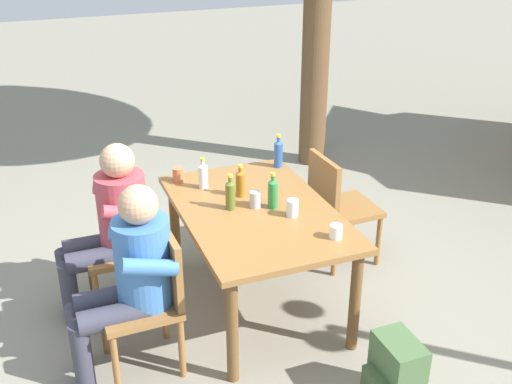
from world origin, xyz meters
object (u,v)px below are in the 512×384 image
bottle_blue (278,153)px  cup_terracotta (179,175)px  chair_near_left (130,241)px  chair_far_left (337,203)px  chair_near_right (152,293)px  bottle_olive (230,194)px  dining_table (256,222)px  bottle_amber (240,183)px  bottle_clear (203,175)px  cup_steel (255,199)px  cup_white (336,232)px  cup_glass (292,208)px  person_in_plaid_shirt (111,221)px  backpack_by_near_side (395,374)px  person_in_white_shirt (130,273)px  bottle_green (273,193)px

bottle_blue → cup_terracotta: size_ratio=2.50×
chair_near_left → chair_far_left: same height
chair_near_right → chair_near_left: bearing=180.0°
chair_near_left → bottle_olive: bottle_olive is taller
dining_table → chair_near_right: size_ratio=1.67×
bottle_amber → bottle_clear: bearing=-136.5°
cup_steel → cup_white: 0.62m
chair_far_left → bottle_clear: bottle_clear is taller
cup_steel → cup_glass: 0.26m
bottle_olive → bottle_blue: bottle_blue is taller
person_in_plaid_shirt → cup_steel: (0.30, 0.89, 0.14)m
person_in_plaid_shirt → bottle_blue: size_ratio=4.65×
bottle_olive → cup_steel: bearing=77.7°
dining_table → backpack_by_near_side: (1.14, 0.37, -0.44)m
backpack_by_near_side → bottle_clear: bearing=-159.1°
cup_white → person_in_white_shirt: bearing=-99.3°
chair_near_right → cup_glass: bearing=99.1°
bottle_green → person_in_white_shirt: bearing=-72.9°
bottle_amber → bottle_blue: bearing=130.4°
chair_near_right → cup_steel: bearing=114.3°
chair_far_left → backpack_by_near_side: bearing=-15.2°
bottle_blue → cup_terracotta: bearing=-90.9°
person_in_plaid_shirt → person_in_white_shirt: bearing=0.0°
chair_near_left → bottle_blue: 1.25m
dining_table → cup_glass: bearing=45.9°
person_in_white_shirt → bottle_green: 1.05m
bottle_olive → bottle_clear: 0.37m
cup_white → bottle_amber: bearing=-156.0°
person_in_white_shirt → bottle_blue: 1.58m
bottle_clear → cup_steel: size_ratio=2.06×
bottle_blue → bottle_amber: size_ratio=1.13×
backpack_by_near_side → bottle_blue: bearing=179.0°
person_in_plaid_shirt → bottle_olive: size_ratio=4.88×
bottle_clear → bottle_blue: bearing=104.2°
person_in_white_shirt → cup_steel: person_in_white_shirt is taller
person_in_plaid_shirt → bottle_amber: 0.88m
bottle_blue → bottle_green: 0.67m
bottle_blue → bottle_amber: bottle_blue is taller
dining_table → person_in_white_shirt: 0.94m
chair_near_right → bottle_olive: bottle_olive is taller
bottle_blue → bottle_green: (0.61, -0.30, -0.00)m
chair_far_left → cup_white: 1.01m
bottle_amber → cup_steel: (0.19, 0.03, -0.04)m
cup_terracotta → cup_glass: 0.93m
cup_steel → person_in_plaid_shirt: bearing=-108.7°
cup_white → person_in_plaid_shirt: bearing=-125.6°
chair_near_right → person_in_plaid_shirt: bearing=-170.5°
chair_near_left → bottle_amber: (0.11, 0.74, 0.35)m
person_in_plaid_shirt → cup_glass: person_in_plaid_shirt is taller
chair_far_left → cup_white: chair_far_left is taller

